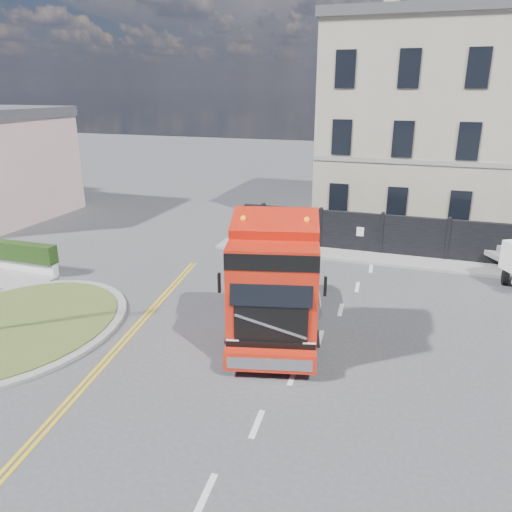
% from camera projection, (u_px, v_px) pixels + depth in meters
% --- Properties ---
extents(ground, '(120.00, 120.00, 0.00)m').
position_uv_depth(ground, '(239.00, 320.00, 17.53)').
color(ground, '#424244').
rests_on(ground, ground).
extents(traffic_island, '(6.80, 6.80, 0.17)m').
position_uv_depth(traffic_island, '(15.00, 326.00, 16.91)').
color(traffic_island, gray).
rests_on(traffic_island, ground).
extents(hoarding_fence, '(18.80, 0.25, 2.00)m').
position_uv_depth(hoarding_fence, '(437.00, 240.00, 23.32)').
color(hoarding_fence, black).
rests_on(hoarding_fence, ground).
extents(georgian_building, '(12.30, 10.30, 12.80)m').
position_uv_depth(georgian_building, '(435.00, 123.00, 28.67)').
color(georgian_building, '#B3A58E').
rests_on(georgian_building, ground).
extents(pavement_far, '(20.00, 1.60, 0.12)m').
position_uv_depth(pavement_far, '(422.00, 263.00, 22.98)').
color(pavement_far, gray).
rests_on(pavement_far, ground).
extents(truck, '(4.09, 7.28, 4.12)m').
position_uv_depth(truck, '(275.00, 287.00, 15.62)').
color(truck, black).
rests_on(truck, ground).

